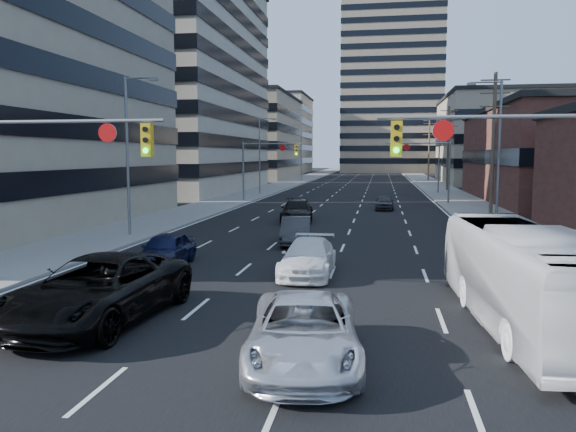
{
  "coord_description": "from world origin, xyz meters",
  "views": [
    {
      "loc": [
        3.65,
        -9.9,
        4.64
      ],
      "look_at": [
        -0.04,
        12.35,
        2.2
      ],
      "focal_mm": 35.0,
      "sensor_mm": 36.0,
      "label": 1
    }
  ],
  "objects_px": {
    "white_van": "(308,257)",
    "sedan_blue": "(165,250)",
    "transit_bus": "(523,277)",
    "black_pickup": "(99,290)",
    "silver_suv": "(304,331)"
  },
  "relations": [
    {
      "from": "black_pickup",
      "to": "transit_bus",
      "type": "distance_m",
      "value": 11.61
    },
    {
      "from": "white_van",
      "to": "silver_suv",
      "type": "xyz_separation_m",
      "value": [
        1.1,
        -9.28,
        0.04
      ]
    },
    {
      "from": "silver_suv",
      "to": "sedan_blue",
      "type": "distance_m",
      "value": 12.29
    },
    {
      "from": "silver_suv",
      "to": "transit_bus",
      "type": "bearing_deg",
      "value": 26.6
    },
    {
      "from": "sedan_blue",
      "to": "black_pickup",
      "type": "bearing_deg",
      "value": -82.41
    },
    {
      "from": "white_van",
      "to": "sedan_blue",
      "type": "height_order",
      "value": "sedan_blue"
    },
    {
      "from": "white_van",
      "to": "silver_suv",
      "type": "relative_size",
      "value": 0.91
    },
    {
      "from": "transit_bus",
      "to": "sedan_blue",
      "type": "bearing_deg",
      "value": 149.25
    },
    {
      "from": "black_pickup",
      "to": "silver_suv",
      "type": "xyz_separation_m",
      "value": [
        6.06,
        -2.19,
        -0.19
      ]
    },
    {
      "from": "white_van",
      "to": "silver_suv",
      "type": "bearing_deg",
      "value": -83.17
    },
    {
      "from": "black_pickup",
      "to": "white_van",
      "type": "bearing_deg",
      "value": 59.53
    },
    {
      "from": "silver_suv",
      "to": "sedan_blue",
      "type": "height_order",
      "value": "silver_suv"
    },
    {
      "from": "transit_bus",
      "to": "silver_suv",
      "type": "bearing_deg",
      "value": -150.74
    },
    {
      "from": "transit_bus",
      "to": "sedan_blue",
      "type": "height_order",
      "value": "transit_bus"
    },
    {
      "from": "white_van",
      "to": "sedan_blue",
      "type": "xyz_separation_m",
      "value": [
        -6.11,
        0.68,
        0.02
      ]
    }
  ]
}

